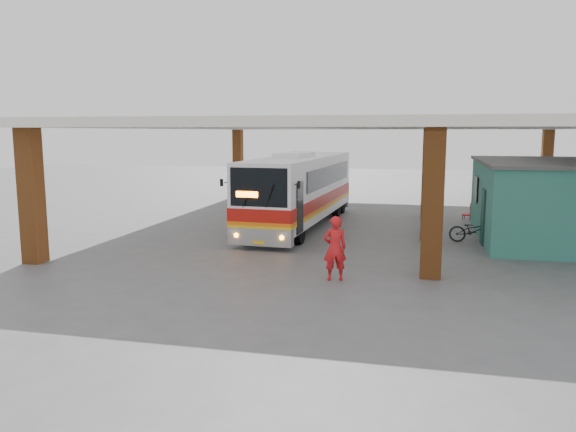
# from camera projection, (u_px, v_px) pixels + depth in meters

# --- Properties ---
(ground) EXTENTS (90.00, 90.00, 0.00)m
(ground) POSITION_uv_depth(u_px,v_px,m) (342.00, 251.00, 19.99)
(ground) COLOR #515154
(ground) RESTS_ON ground
(brick_columns) EXTENTS (20.10, 21.60, 4.35)m
(brick_columns) POSITION_uv_depth(u_px,v_px,m) (392.00, 180.00, 24.15)
(brick_columns) COLOR #965120
(brick_columns) RESTS_ON ground
(canopy_roof) EXTENTS (21.00, 23.00, 0.30)m
(canopy_roof) POSITION_uv_depth(u_px,v_px,m) (374.00, 125.00, 25.46)
(canopy_roof) COLOR silver
(canopy_roof) RESTS_ON brick_columns
(shop_building) EXTENTS (5.20, 8.20, 3.11)m
(shop_building) POSITION_uv_depth(u_px,v_px,m) (547.00, 200.00, 21.90)
(shop_building) COLOR #317B68
(shop_building) RESTS_ON ground
(coach_bus) EXTENTS (2.97, 11.56, 3.34)m
(coach_bus) POSITION_uv_depth(u_px,v_px,m) (300.00, 189.00, 25.08)
(coach_bus) COLOR white
(coach_bus) RESTS_ON ground
(motorcycle) EXTENTS (1.90, 0.83, 0.97)m
(motorcycle) POSITION_uv_depth(u_px,v_px,m) (474.00, 230.00, 21.43)
(motorcycle) COLOR black
(motorcycle) RESTS_ON ground
(pedestrian) EXTENTS (0.79, 0.64, 1.87)m
(pedestrian) POSITION_uv_depth(u_px,v_px,m) (335.00, 248.00, 15.98)
(pedestrian) COLOR red
(pedestrian) RESTS_ON ground
(red_chair) EXTENTS (0.55, 0.55, 0.82)m
(red_chair) POSITION_uv_depth(u_px,v_px,m) (469.00, 212.00, 27.07)
(red_chair) COLOR red
(red_chair) RESTS_ON ground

